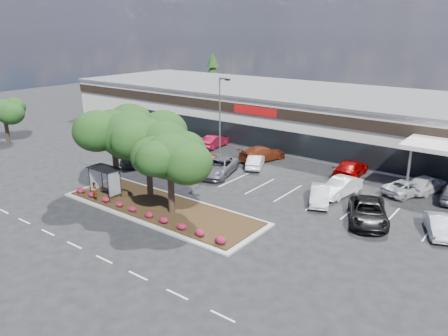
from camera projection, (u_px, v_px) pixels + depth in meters
The scene contains 28 objects.
ground at pixel (142, 234), 31.55m from camera, with size 160.00×160.00×0.00m, color black.
retail_store at pixel (337, 117), 56.27m from camera, with size 80.40×25.20×6.25m.
landscape_island at pixel (161, 208), 35.70m from camera, with size 18.00×6.00×0.26m.
lane_markings at pixel (226, 192), 39.54m from camera, with size 33.12×20.06×0.01m.
shrub_row at pixel (142, 212), 33.99m from camera, with size 17.00×0.80×0.50m, color maroon, non-canonical shape.
bus_shelter at pixel (106, 173), 37.39m from camera, with size 2.75×1.55×2.59m.
island_tree_west at pixel (114, 147), 38.26m from camera, with size 7.20×7.20×7.89m, color black, non-canonical shape.
island_tree_mid at pixel (148, 155), 36.87m from camera, with size 6.60×6.60×7.32m, color black, non-canonical shape.
island_tree_east at pixel (171, 173), 33.57m from camera, with size 5.80×5.80×6.50m, color black, non-canonical shape.
tree_west_far at pixel (5, 120), 56.27m from camera, with size 4.80×4.80×5.61m, color black, non-canonical shape.
conifer_north_west at pixel (213, 78), 82.13m from camera, with size 4.40×4.40×10.00m, color black.
person_waiting at pixel (95, 191), 36.92m from camera, with size 0.57×0.37×1.55m, color #594C47.
light_pole at pixel (221, 132), 43.43m from camera, with size 1.43×0.64×9.70m.
car_0 at pixel (146, 148), 50.85m from camera, with size 1.65×4.72×1.56m, color brown.
car_1 at pixel (142, 159), 46.62m from camera, with size 1.58×4.54×1.49m, color black.
car_2 at pixel (195, 160), 46.46m from camera, with size 2.40×5.20×1.45m, color brown.
car_3 at pixel (218, 167), 43.85m from camera, with size 2.74×5.95×1.65m, color slate.
car_5 at pixel (340, 187), 38.51m from camera, with size 1.69×4.84×1.60m, color white.
car_6 at pixel (320, 195), 36.86m from camera, with size 1.55×4.45×1.47m, color silver.
car_7 at pixel (368, 212), 33.22m from camera, with size 2.75×5.96×1.65m, color black.
car_8 at pixel (439, 226), 31.24m from camera, with size 1.42×4.08×1.34m, color silver.
car_9 at pixel (172, 139), 54.84m from camera, with size 2.04×5.06×1.72m, color silver.
car_10 at pixel (215, 141), 54.07m from camera, with size 1.65×4.72×1.56m, color maroon.
car_11 at pixel (262, 153), 48.56m from camera, with size 2.32×5.70×1.65m, color maroon.
car_12 at pixel (256, 161), 46.13m from camera, with size 1.47×4.21×1.39m, color white.
car_14 at pixel (350, 169), 43.30m from camera, with size 2.36×5.80×1.68m, color #850201.
car_15 at pixel (426, 184), 39.25m from camera, with size 1.88×4.68×1.59m, color silver.
car_16 at pixel (407, 187), 38.74m from camera, with size 2.23×4.83×1.34m, color silver.
Camera 1 is at (21.97, -19.18, 14.25)m, focal length 35.00 mm.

